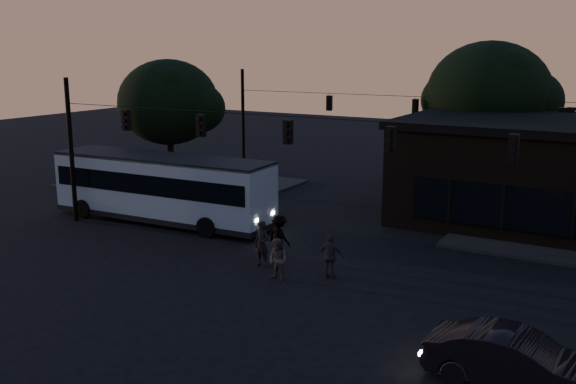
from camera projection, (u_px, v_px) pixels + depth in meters
The scene contains 13 objects.
ground at pixel (236, 289), 24.37m from camera, with size 120.00×120.00×0.00m, color black.
sidewalk_far_left at pixel (182, 184), 43.00m from camera, with size 14.00×10.00×0.15m, color black.
building at pixel (556, 173), 32.90m from camera, with size 15.40×10.41×5.40m.
tree_behind at pixel (489, 94), 39.67m from camera, with size 7.60×7.60×9.43m.
tree_left at pixel (169, 102), 40.96m from camera, with size 6.40×6.40×8.30m.
signal_rig_near at pixel (288, 158), 26.78m from camera, with size 26.24×0.30×7.50m.
signal_rig_far at pixel (415, 125), 40.36m from camera, with size 26.24×0.30×7.50m.
bus at pixel (162, 185), 33.46m from camera, with size 12.51×3.49×3.49m.
car at pixel (517, 361), 17.07m from camera, with size 1.66×4.77×1.57m, color black.
pedestrian_a at pixel (262, 244), 26.72m from camera, with size 0.70×0.46×1.93m, color black.
pedestrian_b at pixel (278, 260), 25.10m from camera, with size 0.82×0.64×1.69m, color #3C3836.
pedestrian_c at pixel (330, 256), 25.30m from camera, with size 1.07×0.45×1.82m, color #262229.
pedestrian_d at pixel (280, 237), 27.79m from camera, with size 1.24×0.71×1.91m, color black.
Camera 1 is at (13.19, -18.91, 8.92)m, focal length 40.00 mm.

